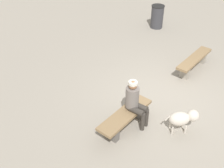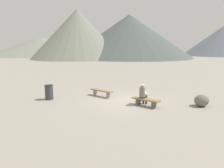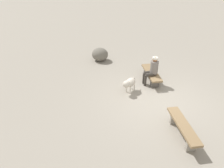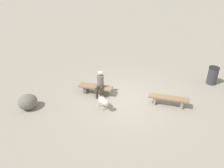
# 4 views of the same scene
# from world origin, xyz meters

# --- Properties ---
(ground) EXTENTS (210.00, 210.00, 0.06)m
(ground) POSITION_xyz_m (0.00, 0.00, -0.03)
(ground) COLOR gray
(bench_left) EXTENTS (1.79, 0.38, 0.46)m
(bench_left) POSITION_xyz_m (-1.89, -0.09, 0.34)
(bench_left) COLOR gray
(bench_left) RESTS_ON ground
(bench_right) EXTENTS (1.67, 0.46, 0.43)m
(bench_right) POSITION_xyz_m (1.62, -0.15, 0.31)
(bench_right) COLOR #605B56
(bench_right) RESTS_ON ground
(seated_person) EXTENTS (0.36, 0.61, 1.24)m
(seated_person) POSITION_xyz_m (1.36, -0.08, 0.71)
(seated_person) COLOR slate
(seated_person) RESTS_ON ground
(dog) EXTENTS (0.68, 0.66, 0.61)m
(dog) POSITION_xyz_m (0.85, 0.99, 0.42)
(dog) COLOR beige
(dog) RESTS_ON ground
(trash_bin) EXTENTS (0.54, 0.54, 0.95)m
(trash_bin) POSITION_xyz_m (-3.97, -2.83, 0.48)
(trash_bin) COLOR #38383D
(trash_bin) RESTS_ON ground
(boulder) EXTENTS (1.05, 1.08, 0.68)m
(boulder) POSITION_xyz_m (4.10, 1.85, 0.34)
(boulder) COLOR #6B665B
(boulder) RESTS_ON ground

